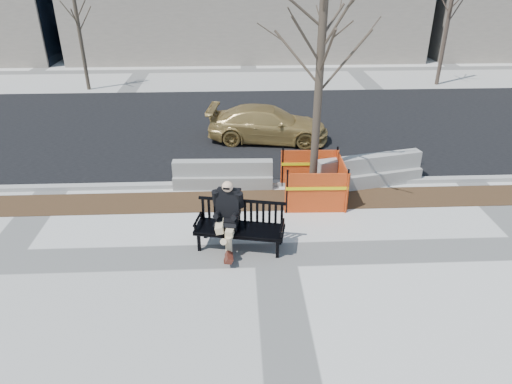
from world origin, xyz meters
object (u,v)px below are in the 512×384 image
bench (240,247)px  sedan (268,140)px  seated_man (228,245)px  jersey_barrier_right (367,184)px  tree_fence (312,198)px  jersey_barrier_left (223,186)px

bench → sedan: size_ratio=0.48×
seated_man → jersey_barrier_right: size_ratio=0.50×
tree_fence → jersey_barrier_right: tree_fence is taller
bench → jersey_barrier_right: bearing=50.7°
seated_man → jersey_barrier_left: seated_man is taller
jersey_barrier_left → jersey_barrier_right: size_ratio=0.89×
seated_man → tree_fence: bearing=54.8°
jersey_barrier_right → jersey_barrier_left: bearing=166.2°
tree_fence → sedan: size_ratio=1.44×
tree_fence → jersey_barrier_left: (-2.49, 0.88, 0.00)m
bench → sedan: 6.96m
tree_fence → jersey_barrier_right: bearing=24.9°
tree_fence → sedan: 4.65m
seated_man → tree_fence: size_ratio=0.26×
seated_man → tree_fence: tree_fence is taller
jersey_barrier_left → tree_fence: bearing=-17.8°
bench → jersey_barrier_left: 3.22m
tree_fence → seated_man: bearing=-136.5°
seated_man → bench: bearing=-10.7°
seated_man → jersey_barrier_right: 5.10m
tree_fence → jersey_barrier_left: bearing=160.5°
jersey_barrier_left → jersey_barrier_right: 4.27m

